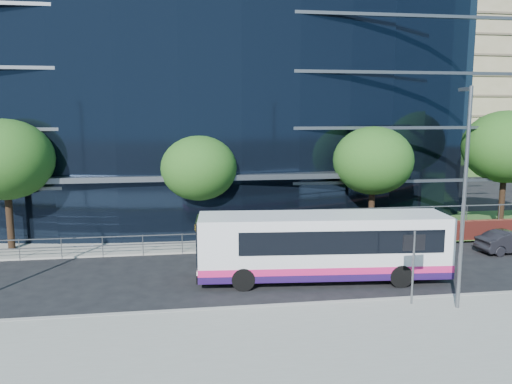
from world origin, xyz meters
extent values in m
plane|color=black|center=(0.00, 0.00, 0.00)|extent=(200.00, 200.00, 0.00)
cube|color=gray|center=(0.00, -5.00, 0.07)|extent=(80.00, 8.00, 0.15)
cube|color=gray|center=(0.00, -1.00, 0.08)|extent=(80.00, 0.25, 0.16)
cube|color=gold|center=(0.00, -0.80, 0.01)|extent=(80.00, 0.08, 0.01)
cube|color=gold|center=(0.00, -0.65, 0.01)|extent=(80.00, 0.08, 0.01)
cube|color=gray|center=(-6.00, 11.00, 0.05)|extent=(50.00, 8.00, 0.10)
cube|color=black|center=(-4.00, 24.00, 8.00)|extent=(38.00, 16.00, 16.00)
cube|color=#595E66|center=(-4.00, 9.50, 3.70)|extent=(22.00, 1.20, 0.30)
cube|color=slate|center=(-8.00, 7.00, 1.05)|extent=(24.00, 0.05, 0.05)
cube|color=slate|center=(-8.00, 7.00, 0.60)|extent=(24.00, 0.05, 0.05)
cylinder|color=slate|center=(-8.00, 7.00, 0.55)|extent=(0.04, 0.04, 1.10)
cube|color=#2D511E|center=(32.00, 56.00, 2.00)|extent=(60.00, 42.00, 4.00)
cube|color=gray|center=(32.00, 58.00, 17.00)|extent=(50.00, 12.00, 26.00)
cylinder|color=slate|center=(4.50, -1.60, 1.55)|extent=(0.08, 0.08, 2.80)
cube|color=black|center=(4.50, -1.58, 2.50)|extent=(0.85, 0.06, 0.60)
cylinder|color=black|center=(-13.00, 9.00, 1.65)|extent=(0.36, 0.36, 3.30)
ellipsoid|color=#1C5016|center=(-13.00, 9.00, 4.88)|extent=(4.95, 4.95, 4.21)
cylinder|color=black|center=(-3.00, 9.50, 1.43)|extent=(0.36, 0.36, 2.86)
ellipsoid|color=#1C5016|center=(-3.00, 9.50, 4.23)|extent=(4.29, 4.29, 3.65)
cylinder|color=black|center=(7.00, 9.00, 1.54)|extent=(0.36, 0.36, 3.08)
ellipsoid|color=#1C5016|center=(7.00, 9.00, 4.55)|extent=(4.62, 4.62, 3.93)
cylinder|color=black|center=(16.00, 10.00, 1.76)|extent=(0.36, 0.36, 3.52)
ellipsoid|color=#1C5016|center=(16.00, 10.00, 5.20)|extent=(5.28, 5.28, 4.49)
cylinder|color=black|center=(24.00, 40.00, 1.54)|extent=(0.36, 0.36, 3.08)
ellipsoid|color=#1C5016|center=(24.00, 40.00, 4.55)|extent=(4.62, 4.62, 3.93)
cylinder|color=slate|center=(6.00, -2.20, 4.15)|extent=(0.14, 0.14, 8.00)
cube|color=slate|center=(6.00, -1.85, 8.05)|extent=(0.15, 0.70, 0.12)
cube|color=silver|center=(2.05, 1.93, 1.63)|extent=(10.84, 3.30, 2.57)
cube|color=#231045|center=(2.05, 1.93, 0.49)|extent=(10.86, 3.35, 0.29)
cube|color=#CC1D64|center=(2.05, 1.93, 0.78)|extent=(10.86, 3.35, 0.29)
cube|color=black|center=(2.63, 1.88, 1.99)|extent=(8.72, 3.17, 0.97)
cube|color=black|center=(-3.30, 2.37, 1.75)|extent=(0.25, 2.09, 1.50)
cube|color=black|center=(-3.31, 2.37, 2.64)|extent=(0.26, 1.99, 0.39)
cube|color=yellow|center=(-3.33, 2.62, 2.64)|extent=(0.13, 1.07, 0.21)
cube|color=black|center=(-3.30, 2.37, 0.44)|extent=(0.29, 2.33, 0.23)
cylinder|color=black|center=(-1.52, 1.13, 0.49)|extent=(0.99, 0.37, 0.97)
cylinder|color=black|center=(5.05, 0.58, 0.49)|extent=(0.99, 0.37, 0.97)
imported|color=black|center=(13.04, 4.77, 0.59)|extent=(3.67, 1.56, 1.18)
camera|label=1|loc=(-3.87, -18.41, 7.16)|focal=35.00mm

